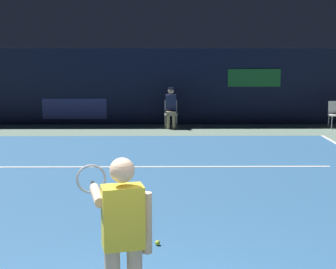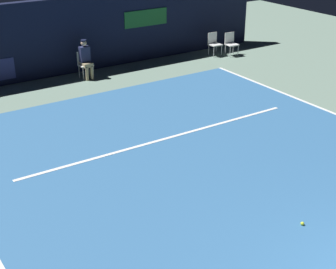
{
  "view_description": "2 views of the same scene",
  "coord_description": "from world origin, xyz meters",
  "px_view_note": "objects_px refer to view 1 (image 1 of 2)",
  "views": [
    {
      "loc": [
        0.18,
        -3.86,
        2.68
      ],
      "look_at": [
        0.27,
        6.17,
        0.94
      ],
      "focal_mm": 54.94,
      "sensor_mm": 36.0,
      "label": 1
    },
    {
      "loc": [
        -6.28,
        -2.44,
        5.48
      ],
      "look_at": [
        -0.63,
        6.2,
        0.72
      ],
      "focal_mm": 53.91,
      "sensor_mm": 36.0,
      "label": 2
    }
  ],
  "objects_px": {
    "tennis_player": "(122,239)",
    "courtside_chair_far": "(336,113)",
    "tennis_ball": "(158,243)",
    "line_judge_on_chair": "(171,107)"
  },
  "relations": [
    {
      "from": "line_judge_on_chair",
      "to": "tennis_ball",
      "type": "distance_m",
      "value": 10.2
    },
    {
      "from": "tennis_player",
      "to": "courtside_chair_far",
      "type": "distance_m",
      "value": 13.72
    },
    {
      "from": "line_judge_on_chair",
      "to": "tennis_ball",
      "type": "xyz_separation_m",
      "value": [
        -0.33,
        -10.17,
        -0.64
      ]
    },
    {
      "from": "line_judge_on_chair",
      "to": "tennis_ball",
      "type": "bearing_deg",
      "value": -91.86
    },
    {
      "from": "line_judge_on_chair",
      "to": "tennis_ball",
      "type": "relative_size",
      "value": 19.41
    },
    {
      "from": "courtside_chair_far",
      "to": "line_judge_on_chair",
      "type": "bearing_deg",
      "value": 178.7
    },
    {
      "from": "tennis_player",
      "to": "courtside_chair_far",
      "type": "bearing_deg",
      "value": 63.93
    },
    {
      "from": "tennis_player",
      "to": "tennis_ball",
      "type": "height_order",
      "value": "tennis_player"
    },
    {
      "from": "tennis_ball",
      "to": "courtside_chair_far",
      "type": "bearing_deg",
      "value": 60.28
    },
    {
      "from": "tennis_player",
      "to": "line_judge_on_chair",
      "type": "bearing_deg",
      "value": 87.16
    }
  ]
}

